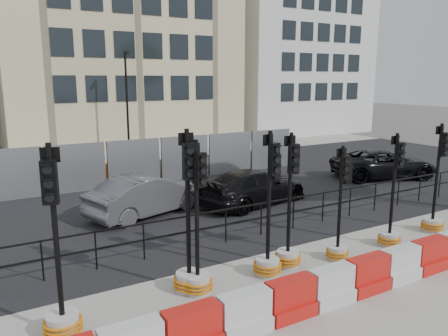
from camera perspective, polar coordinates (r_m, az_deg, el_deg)
ground at (r=12.19m, az=8.11°, el=-10.41°), size 120.00×120.00×0.00m
sidewalk_near at (r=10.22m, az=18.90°, el=-15.42°), size 40.00×6.00×0.02m
road at (r=17.92m, az=-5.81°, el=-3.09°), size 40.00×14.00×0.03m
sidewalk_far at (r=26.21m, az=-13.94°, el=1.32°), size 40.00×4.00×0.02m
building_cream at (r=32.43m, az=-14.32°, el=19.18°), size 15.00×10.06×18.00m
building_white at (r=39.25m, az=8.27°, el=16.56°), size 12.00×9.06×16.00m
kerb_railing at (r=12.86m, az=4.89°, el=-5.89°), size 18.00×0.04×1.00m
heras_fencing at (r=20.29m, az=-9.13°, el=0.49°), size 14.33×1.72×2.00m
lamp_post_far at (r=25.02m, az=-12.53°, el=8.32°), size 0.12×0.56×6.00m
barrier_row at (r=10.18m, az=18.17°, el=-13.25°), size 13.60×0.50×0.80m
traffic_signal_a at (r=8.55m, az=-20.55°, el=-15.74°), size 0.69×0.69×3.51m
traffic_signal_b at (r=9.57m, az=-4.52°, el=-11.18°), size 0.70×0.70×3.55m
traffic_signal_c at (r=9.52m, az=-3.43°, el=-12.31°), size 0.66×0.66×3.34m
traffic_signal_d at (r=10.32m, az=5.87°, el=-9.64°), size 0.67×0.67×3.42m
traffic_signal_e at (r=10.88m, az=8.43°, el=-9.29°), size 0.65×0.65×3.32m
traffic_signal_f at (r=11.51m, az=14.79°, el=-8.30°), size 0.58×0.58×2.95m
traffic_signal_g at (r=12.88m, az=20.95°, el=-6.80°), size 0.62×0.62×3.14m
traffic_signal_h at (r=14.55m, az=25.73°, el=-4.99°), size 0.65×0.65×3.28m
car_b at (r=14.97m, az=-10.01°, el=-3.48°), size 3.92×5.06×1.39m
car_c at (r=15.99m, az=3.86°, el=-2.51°), size 3.58×5.19×1.30m
car_d at (r=21.48m, az=20.17°, el=0.48°), size 5.33×6.20×1.32m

